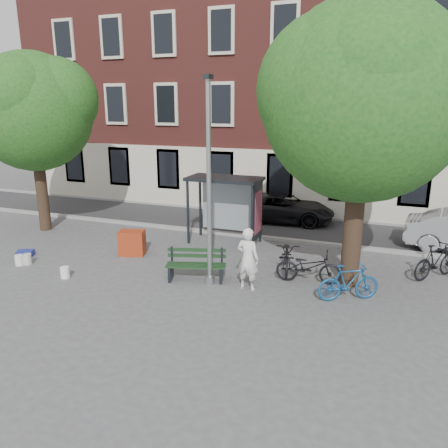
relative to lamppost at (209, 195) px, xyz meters
The scene contains 21 objects.
ground 2.78m from the lamppost, ahead, with size 90.00×90.00×0.00m, color #4C4C4F.
road 7.53m from the lamppost, 90.00° to the left, with size 40.00×4.00×0.01m, color #28282B.
curb_near 5.69m from the lamppost, 90.00° to the left, with size 40.00×0.25×0.12m, color gray.
curb_far 9.40m from the lamppost, 90.00° to the left, with size 40.00×0.25×0.12m, color gray.
building_row 13.67m from the lamppost, 90.00° to the left, with size 30.00×8.00×14.00m, color brown.
lamppost is the anchor object (origin of this frame).
tree_right 5.10m from the lamppost, 19.03° to the left, with size 5.76×5.60×8.20m.
tree_left 9.75m from the lamppost, 162.21° to the left, with size 5.18×4.86×7.40m.
bus_shelter 4.24m from the lamppost, 98.43° to the left, with size 2.85×1.45×2.62m.
painter 2.19m from the lamppost, ahead, with size 0.69×0.45×1.90m, color white.
bench 2.41m from the lamppost, 165.20° to the left, with size 1.94×1.09×0.95m.
bike_a 3.78m from the lamppost, 21.86° to the left, with size 0.69×1.97×1.04m, color black.
bike_b 4.66m from the lamppost, ahead, with size 0.50×1.78×1.07m, color navy.
bike_c 3.50m from the lamppost, 41.98° to the left, with size 0.72×2.07×1.09m, color black.
bike_d 7.45m from the lamppost, 23.93° to the left, with size 0.54×1.91×1.15m, color black.
car_dark 8.26m from the lamppost, 86.99° to the left, with size 2.17×4.70×1.31m, color black.
red_stand 4.58m from the lamppost, 158.04° to the left, with size 0.90×0.60×0.90m, color #983114.
blue_crate 7.71m from the lamppost, behind, with size 0.55×0.40×0.20m, color navy.
bucket_a 7.24m from the lamppost, behind, with size 0.28×0.28×0.36m, color white.
bucket_b 5.31m from the lamppost, 165.19° to the right, with size 0.28×0.28×0.36m, color white.
bucket_c 7.05m from the lamppost, behind, with size 0.28×0.28×0.36m, color silver.
Camera 1 is at (4.75, -11.51, 5.35)m, focal length 35.00 mm.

